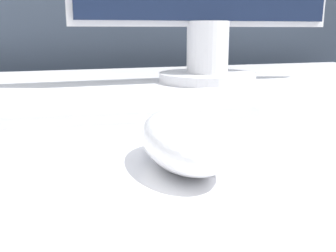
% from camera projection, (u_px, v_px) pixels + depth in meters
% --- Properties ---
extents(partition_panel, '(5.00, 0.03, 1.11)m').
position_uv_depth(partition_panel, '(88.00, 131.00, 1.31)').
color(partition_panel, '#333D4C').
rests_on(partition_panel, ground_plane).
extents(computer_mouse_near, '(0.07, 0.13, 0.05)m').
position_uv_depth(computer_mouse_near, '(183.00, 139.00, 0.32)').
color(computer_mouse_near, white).
rests_on(computer_mouse_near, desk).
extents(keyboard, '(0.46, 0.18, 0.02)m').
position_uv_depth(keyboard, '(81.00, 107.00, 0.52)').
color(keyboard, silver).
rests_on(keyboard, desk).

